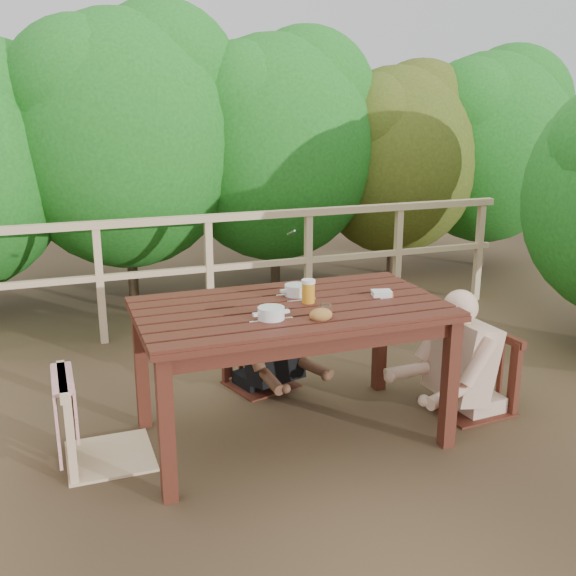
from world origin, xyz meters
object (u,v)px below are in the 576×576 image
object	(u,v)px
chair_right	(472,339)
tumbler	(325,312)
woman	(259,305)
chair_far	(260,328)
butter_tub	(382,295)
beer_glass	(308,293)
chair_left	(104,376)
bread_roll	(321,315)
diner_right	(479,310)
soup_near	(271,314)
soup_far	(297,291)
table	(291,373)

from	to	relation	value
chair_right	tumbler	world-z (taller)	chair_right
chair_right	woman	xyz separation A→B (m)	(-1.15, 0.82, 0.11)
chair_far	tumbler	xyz separation A→B (m)	(0.05, -1.00, 0.42)
chair_right	butter_tub	distance (m)	0.73
chair_right	woman	bearing A→B (deg)	-129.69
woman	beer_glass	world-z (taller)	woman
chair_far	beer_glass	xyz separation A→B (m)	(0.05, -0.75, 0.45)
chair_left	bread_roll	size ratio (longest dim) A/B	7.77
chair_left	tumbler	xyz separation A→B (m)	(1.14, -0.36, 0.35)
diner_right	beer_glass	distance (m)	1.15
soup_near	butter_tub	bearing A→B (deg)	13.55
soup_near	chair_far	bearing A→B (deg)	75.91
soup_far	tumbler	bearing A→B (deg)	-89.20
soup_near	soup_far	bearing A→B (deg)	52.28
butter_tub	bread_roll	bearing A→B (deg)	-138.18
table	woman	world-z (taller)	woman
tumbler	butter_tub	xyz separation A→B (m)	(0.46, 0.23, -0.02)
table	diner_right	size ratio (longest dim) A/B	1.30
soup_near	diner_right	bearing A→B (deg)	6.17
table	chair_far	size ratio (longest dim) A/B	2.04
diner_right	soup_near	world-z (taller)	diner_right
chair_far	soup_far	world-z (taller)	soup_far
bread_roll	soup_near	bearing A→B (deg)	159.92
woman	soup_near	xyz separation A→B (m)	(-0.24, -0.97, 0.26)
chair_left	beer_glass	distance (m)	1.21
soup_near	tumbler	world-z (taller)	same
table	tumbler	distance (m)	0.52
diner_right	tumbler	size ratio (longest dim) A/B	16.60
soup_near	beer_glass	size ratio (longest dim) A/B	1.59
chair_far	chair_right	distance (m)	1.40
diner_right	soup_near	xyz separation A→B (m)	(-1.42, -0.15, 0.17)
table	chair_left	size ratio (longest dim) A/B	1.76
soup_far	chair_left	bearing A→B (deg)	-177.08
diner_right	tumbler	bearing A→B (deg)	95.97
chair_left	soup_near	xyz separation A→B (m)	(0.85, -0.31, 0.35)
beer_glass	tumbler	xyz separation A→B (m)	(-0.00, -0.26, -0.04)
chair_left	diner_right	size ratio (longest dim) A/B	0.74
bread_roll	woman	bearing A→B (deg)	90.41
chair_left	table	bearing A→B (deg)	-96.08
beer_glass	chair_left	bearing A→B (deg)	174.93
table	tumbler	size ratio (longest dim) A/B	21.58
woman	beer_glass	bearing A→B (deg)	77.12
diner_right	chair_left	bearing A→B (deg)	81.84
table	beer_glass	bearing A→B (deg)	1.17
tumbler	diner_right	bearing A→B (deg)	10.28
table	tumbler	world-z (taller)	tumbler
table	diner_right	xyz separation A→B (m)	(1.23, -0.05, 0.27)
chair_left	soup_far	xyz separation A→B (m)	(1.14, 0.06, 0.35)
soup_far	butter_tub	bearing A→B (deg)	-21.67
chair_left	bread_roll	distance (m)	1.22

